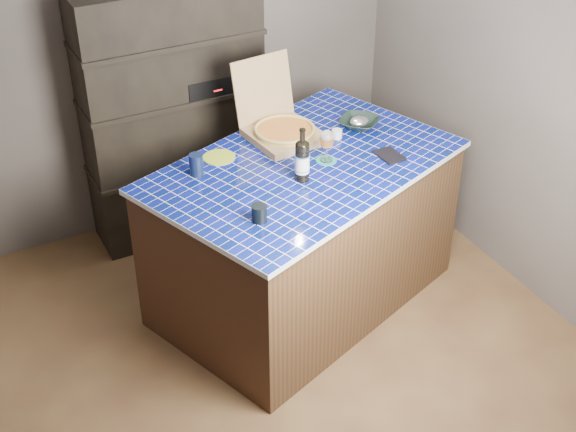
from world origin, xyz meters
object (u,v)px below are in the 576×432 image
kitchen_island (303,233)px  pizza_box (282,128)px  wine_glass (327,140)px  mead_bottle (302,160)px  dvd_case (389,156)px  bowl (359,123)px

kitchen_island → pizza_box: (0.04, 0.35, 0.56)m
kitchen_island → wine_glass: 0.65m
mead_bottle → pizza_box: bearing=75.2°
mead_bottle → kitchen_island: bearing=58.5°
wine_glass → dvd_case: (0.36, -0.13, -0.13)m
kitchen_island → wine_glass: bearing=-32.1°
wine_glass → bowl: 0.50m
dvd_case → pizza_box: bearing=129.6°
kitchen_island → wine_glass: wine_glass is taller
dvd_case → wine_glass: bearing=158.1°
pizza_box → bowl: 0.50m
dvd_case → kitchen_island: bearing=160.2°
pizza_box → bowl: pizza_box is taller
pizza_box → dvd_case: size_ratio=3.01×
kitchen_island → mead_bottle: 0.65m
bowl → pizza_box: bearing=168.1°
pizza_box → wine_glass: bearing=-82.0°
wine_glass → dvd_case: 0.40m
kitchen_island → bowl: bearing=4.8°
mead_bottle → bowl: bearing=32.3°
pizza_box → mead_bottle: (-0.13, -0.50, 0.06)m
kitchen_island → mead_bottle: size_ratio=6.48×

